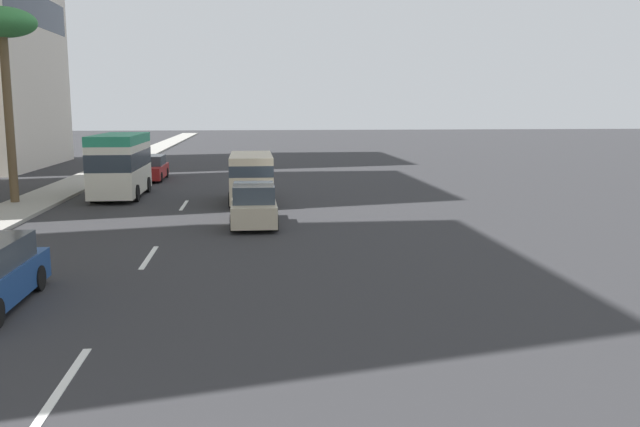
# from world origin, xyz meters

# --- Properties ---
(ground_plane) EXTENTS (198.00, 198.00, 0.00)m
(ground_plane) POSITION_xyz_m (31.50, 0.00, 0.00)
(ground_plane) COLOR #2D2D30
(sidewalk_right) EXTENTS (162.00, 2.59, 0.15)m
(sidewalk_right) POSITION_xyz_m (31.50, 7.21, 0.07)
(sidewalk_right) COLOR #9E9B93
(sidewalk_right) RESTS_ON ground_plane
(lane_stripe_near) EXTENTS (3.20, 0.16, 0.01)m
(lane_stripe_near) POSITION_xyz_m (5.42, 0.00, 0.01)
(lane_stripe_near) COLOR silver
(lane_stripe_near) RESTS_ON ground_plane
(lane_stripe_mid) EXTENTS (3.20, 0.16, 0.01)m
(lane_stripe_mid) POSITION_xyz_m (14.94, 0.00, 0.01)
(lane_stripe_mid) COLOR silver
(lane_stripe_mid) RESTS_ON ground_plane
(lane_stripe_far) EXTENTS (3.20, 0.16, 0.01)m
(lane_stripe_far) POSITION_xyz_m (25.99, 0.00, 0.01)
(lane_stripe_far) COLOR silver
(lane_stripe_far) RESTS_ON ground_plane
(car_lead) EXTENTS (4.32, 1.79, 1.64)m
(car_lead) POSITION_xyz_m (20.29, -3.26, 0.77)
(car_lead) COLOR beige
(car_lead) RESTS_ON ground_plane
(van_third) EXTENTS (5.32, 2.13, 2.34)m
(van_third) POSITION_xyz_m (26.67, -3.19, 1.34)
(van_third) COLOR beige
(van_third) RESTS_ON ground_plane
(minibus_fourth) EXTENTS (6.32, 2.31, 3.22)m
(minibus_fourth) POSITION_xyz_m (29.29, 3.47, 1.76)
(minibus_fourth) COLOR silver
(minibus_fourth) RESTS_ON ground_plane
(car_fifth) EXTENTS (4.74, 1.84, 1.55)m
(car_fifth) POSITION_xyz_m (37.51, 3.19, 0.74)
(car_fifth) COLOR #A51E1E
(car_fifth) RESTS_ON ground_plane
(palm_tree) EXTENTS (3.05, 3.05, 8.94)m
(palm_tree) POSITION_xyz_m (26.94, 7.97, 8.02)
(palm_tree) COLOR brown
(palm_tree) RESTS_ON sidewalk_right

